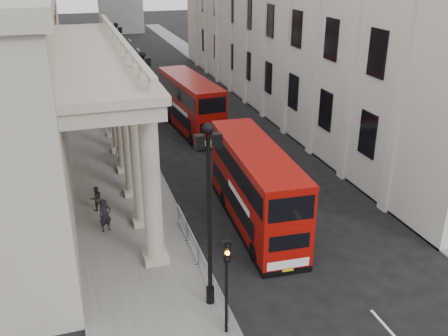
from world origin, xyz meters
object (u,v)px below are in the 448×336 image
(lamp_post_mid, at_px, (145,103))
(lamp_post_north, at_px, (119,60))
(traffic_light, at_px, (226,271))
(pedestrian_b, at_px, (96,198))
(bus_near, at_px, (255,185))
(bus_far, at_px, (190,103))
(pedestrian_a, at_px, (105,215))
(lamp_post_south, at_px, (209,206))
(pedestrian_c, at_px, (122,151))

(lamp_post_mid, relative_size, lamp_post_north, 1.00)
(traffic_light, distance_m, pedestrian_b, 13.29)
(bus_near, relative_size, pedestrian_b, 6.95)
(lamp_post_north, bearing_deg, bus_near, -80.17)
(bus_near, bearing_deg, lamp_post_north, 103.02)
(bus_far, relative_size, pedestrian_b, 7.01)
(pedestrian_a, height_order, pedestrian_b, pedestrian_a)
(bus_near, xyz_separation_m, bus_far, (0.53, 17.32, 0.01))
(lamp_post_north, bearing_deg, pedestrian_a, -98.90)
(lamp_post_south, bearing_deg, pedestrian_b, 111.53)
(bus_near, relative_size, pedestrian_c, 6.29)
(bus_near, distance_m, pedestrian_c, 13.10)
(pedestrian_b, distance_m, pedestrian_c, 7.70)
(pedestrian_c, bearing_deg, bus_far, 60.59)
(bus_near, bearing_deg, traffic_light, -114.54)
(lamp_post_north, bearing_deg, lamp_post_south, -90.00)
(lamp_post_mid, relative_size, pedestrian_a, 4.34)
(lamp_post_south, relative_size, traffic_light, 1.93)
(traffic_light, height_order, pedestrian_a, traffic_light)
(lamp_post_south, xyz_separation_m, pedestrian_b, (-4.10, 10.39, -4.01))
(bus_near, bearing_deg, lamp_post_mid, 117.80)
(traffic_light, relative_size, bus_far, 0.39)
(pedestrian_c, bearing_deg, traffic_light, -65.19)
(traffic_light, bearing_deg, bus_near, 62.27)
(lamp_post_south, relative_size, bus_near, 0.77)
(bus_far, bearing_deg, lamp_post_south, -106.68)
(lamp_post_mid, relative_size, pedestrian_b, 5.33)
(pedestrian_b, bearing_deg, pedestrian_c, -120.66)
(lamp_post_north, xyz_separation_m, pedestrian_b, (-4.10, -21.61, -4.01))
(pedestrian_b, bearing_deg, bus_near, 141.50)
(traffic_light, bearing_deg, pedestrian_b, 108.70)
(lamp_post_north, bearing_deg, bus_far, -59.34)
(lamp_post_mid, distance_m, pedestrian_b, 8.02)
(bus_far, height_order, pedestrian_c, bus_far)
(lamp_post_south, xyz_separation_m, pedestrian_a, (-3.80, 7.74, -3.83))
(lamp_post_mid, xyz_separation_m, traffic_light, (0.10, -18.02, -1.80))
(bus_near, bearing_deg, pedestrian_b, 157.45)
(lamp_post_south, xyz_separation_m, lamp_post_north, (0.00, 32.00, 0.00))
(lamp_post_mid, height_order, bus_far, lamp_post_mid)
(bus_far, xyz_separation_m, pedestrian_c, (-6.72, -5.87, -1.45))
(lamp_post_mid, bearing_deg, pedestrian_c, 135.26)
(pedestrian_a, bearing_deg, lamp_post_north, 64.24)
(traffic_light, bearing_deg, pedestrian_a, 111.80)
(pedestrian_c, bearing_deg, lamp_post_north, 102.55)
(lamp_post_north, bearing_deg, pedestrian_c, -96.94)
(lamp_post_mid, bearing_deg, lamp_post_south, -90.00)
(traffic_light, xyz_separation_m, bus_near, (4.36, 8.29, -0.69))
(traffic_light, xyz_separation_m, bus_far, (4.89, 25.61, -0.68))
(pedestrian_a, distance_m, pedestrian_b, 2.68)
(lamp_post_north, bearing_deg, lamp_post_mid, -90.00)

